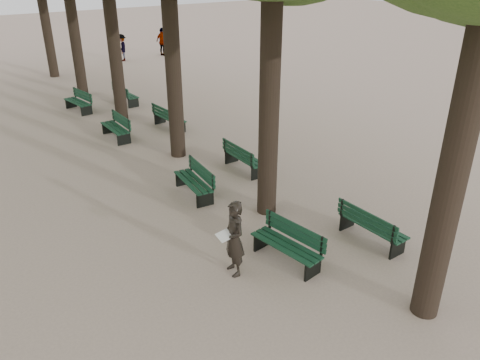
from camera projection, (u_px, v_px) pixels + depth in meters
ground at (299, 287)px, 9.97m from camera, size 120.00×120.00×0.00m
bench_left_0 at (286, 252)px, 10.68m from camera, size 0.79×1.86×0.92m
bench_left_1 at (194, 187)px, 13.71m from camera, size 0.79×1.86×0.92m
bench_left_2 at (116, 132)px, 18.02m from camera, size 0.59×1.81×0.92m
bench_left_3 at (78, 106)px, 21.22m from camera, size 0.79×1.86×0.92m
bench_right_0 at (372, 232)px, 11.46m from camera, size 0.57×1.80×0.92m
bench_right_1 at (245, 163)px, 15.32m from camera, size 0.64×1.82×0.92m
bench_right_2 at (170, 122)px, 19.13m from camera, size 0.67×1.83×0.92m
bench_right_3 at (126, 98)px, 22.35m from camera, size 0.62×1.81×0.92m
man_with_map at (234, 239)px, 10.06m from camera, size 0.66×0.75×1.76m
pedestrian_c at (163, 42)px, 33.09m from camera, size 0.72×1.19×1.92m
pedestrian_b at (122, 48)px, 31.42m from camera, size 0.71×1.18×1.75m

